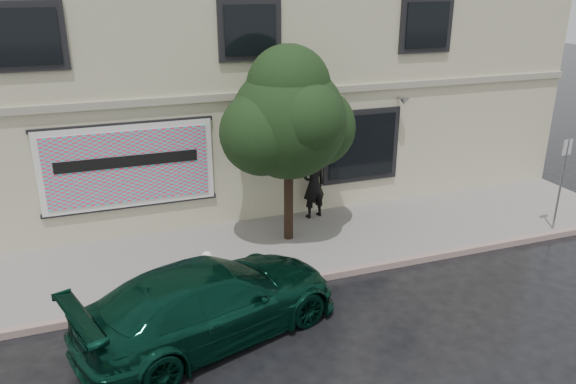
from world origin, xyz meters
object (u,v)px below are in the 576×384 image
object	(u,v)px
pedestrian	(314,185)
fire_hydrant	(208,270)
street_tree	(289,122)
car	(211,301)

from	to	relation	value
pedestrian	fire_hydrant	xyz separation A→B (m)	(-3.57, -2.80, -0.52)
fire_hydrant	street_tree	bearing A→B (deg)	44.27
pedestrian	car	bearing A→B (deg)	38.30
street_tree	fire_hydrant	world-z (taller)	street_tree
car	fire_hydrant	xyz separation A→B (m)	(0.26, 1.54, -0.18)
pedestrian	street_tree	world-z (taller)	street_tree
car	pedestrian	distance (m)	5.80
street_tree	fire_hydrant	distance (m)	3.99
car	street_tree	size ratio (longest dim) A/B	1.15
car	street_tree	world-z (taller)	street_tree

